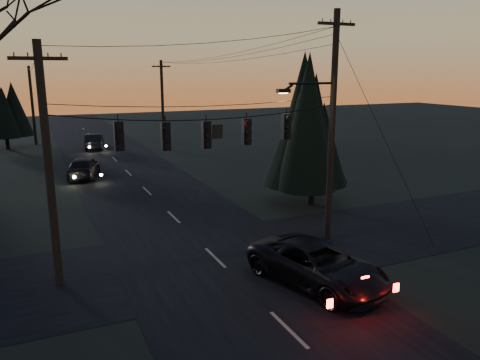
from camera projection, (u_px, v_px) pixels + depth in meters
name	position (u px, v px, depth m)	size (l,w,h in m)	color
main_road	(155.00, 199.00, 28.09)	(8.00, 120.00, 0.02)	black
cross_road	(215.00, 258.00, 19.22)	(60.00, 7.00, 0.02)	black
utility_pole_right	(327.00, 239.00, 21.42)	(5.00, 0.30, 10.00)	black
utility_pole_left	(60.00, 285.00, 16.82)	(1.80, 0.30, 8.50)	black
utility_pole_far_r	(164.00, 148.00, 46.27)	(1.80, 0.30, 8.50)	black
utility_pole_far_l	(36.00, 144.00, 48.77)	(0.30, 0.30, 8.00)	black
span_signal_assembly	(208.00, 133.00, 17.94)	(11.50, 0.44, 1.65)	black
evergreen_right	(314.00, 127.00, 25.96)	(4.03, 4.03, 7.76)	black
evergreen_dist	(4.00, 114.00, 45.12)	(3.57, 3.57, 5.65)	black
suv_near	(317.00, 265.00, 16.69)	(2.50, 5.43, 1.51)	black
sedan_oncoming_a	(84.00, 167.00, 33.39)	(1.85, 4.61, 1.57)	black
sedan_oncoming_b	(94.00, 141.00, 45.80)	(1.57, 4.51, 1.48)	black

